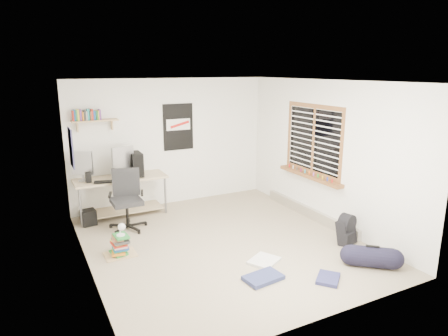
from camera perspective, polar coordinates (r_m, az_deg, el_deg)
name	(u,v)px	position (r m, az deg, el deg)	size (l,w,h in m)	color
floor	(223,243)	(6.40, -0.21, -10.72)	(4.00, 4.50, 0.01)	gray
ceiling	(222,81)	(5.82, -0.24, 12.35)	(4.00, 4.50, 0.01)	white
back_wall	(171,142)	(8.02, -7.55, 3.66)	(4.00, 0.01, 2.50)	silver
left_wall	(83,183)	(5.42, -19.51, -2.05)	(0.01, 4.50, 2.50)	silver
right_wall	(326,154)	(7.10, 14.36, 2.00)	(0.01, 4.50, 2.50)	silver
desk	(121,196)	(7.70, -14.49, -3.90)	(1.64, 0.72, 0.75)	tan
monitor_left	(82,169)	(7.44, -19.58, -0.12)	(0.39, 0.10, 0.42)	#99989D
monitor_right	(123,165)	(7.39, -14.17, 0.36)	(0.43, 0.11, 0.47)	#929397
pc_tower	(136,164)	(7.55, -12.46, 0.58)	(0.20, 0.41, 0.43)	black
keyboard	(107,182)	(7.25, -16.44, -1.88)	(0.42, 0.15, 0.02)	black
speaker_left	(88,177)	(7.33, -18.82, -1.26)	(0.09, 0.09, 0.18)	black
speaker_right	(136,174)	(7.34, -12.47, -0.82)	(0.09, 0.09, 0.18)	black
office_chair	(127,202)	(6.96, -13.75, -4.69)	(0.67, 0.67, 1.03)	#242427
wall_shelf	(95,121)	(7.48, -17.96, 6.46)	(0.80, 0.22, 0.24)	tan
poster_back_wall	(178,127)	(8.00, -6.55, 5.84)	(0.62, 0.03, 0.92)	black
poster_left_wall	(71,148)	(6.53, -21.01, 2.71)	(0.02, 0.42, 0.60)	navy
window	(313,140)	(7.25, 12.57, 3.96)	(0.10, 1.50, 1.26)	brown
baseboard_heater	(309,212)	(7.61, 12.05, -6.18)	(0.08, 2.50, 0.18)	#B7B2A8
backpack	(346,232)	(6.57, 17.06, -8.75)	(0.29, 0.23, 0.38)	black
duffel_bag	(372,257)	(6.01, 20.33, -11.87)	(0.29, 0.29, 0.57)	black
tshirt	(264,261)	(5.85, 5.75, -13.04)	(0.41, 0.35, 0.04)	silver
jeans_a	(263,278)	(5.41, 5.62, -15.32)	(0.49, 0.31, 0.05)	navy
jeans_b	(328,278)	(5.54, 14.65, -15.02)	(0.36, 0.27, 0.04)	navy
book_stack	(120,245)	(6.16, -14.67, -10.65)	(0.48, 0.39, 0.33)	brown
desk_lamp	(120,231)	(6.06, -14.57, -8.71)	(0.12, 0.20, 0.20)	white
subwoofer	(89,217)	(7.44, -18.79, -6.69)	(0.24, 0.24, 0.27)	black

